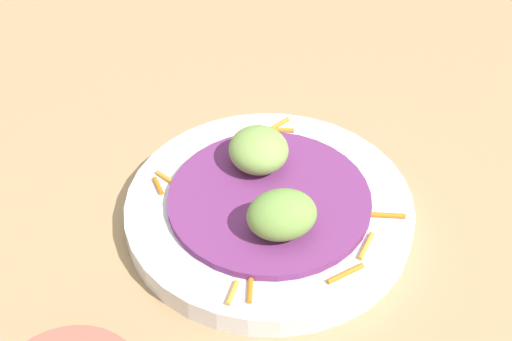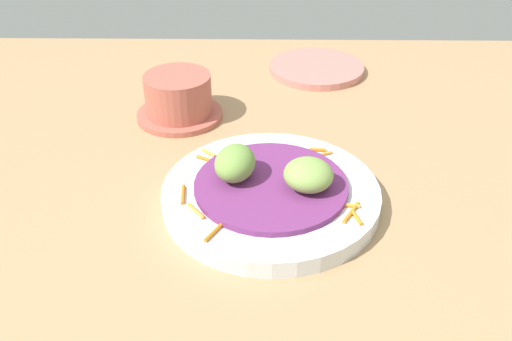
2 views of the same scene
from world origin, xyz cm
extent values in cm
cube|color=tan|center=(0.00, 0.00, 1.00)|extent=(110.00, 110.00, 2.00)
cylinder|color=silver|center=(-4.52, 1.53, 3.00)|extent=(23.88, 23.88, 1.99)
cylinder|color=#702D6B|center=(-4.52, 1.53, 4.33)|extent=(16.76, 16.76, 0.67)
cylinder|color=orange|center=(-12.14, 7.21, 4.19)|extent=(0.52, 2.02, 0.40)
cylinder|color=orange|center=(3.19, -4.02, 4.19)|extent=(2.98, 1.96, 0.40)
cylinder|color=orange|center=(-11.21, -5.82, 4.19)|extent=(1.75, 1.87, 0.40)
cylinder|color=orange|center=(-1.17, 9.79, 4.19)|extent=(0.70, 1.88, 0.40)
cylinder|color=orange|center=(-2.84, -7.85, 4.19)|extent=(3.21, 0.67, 0.40)
cylinder|color=orange|center=(-0.27, 9.66, 4.19)|extent=(3.41, 2.24, 0.40)
cylinder|color=orange|center=(0.81, 10.12, 4.19)|extent=(2.29, 1.02, 0.40)
cylinder|color=orange|center=(-11.20, 7.87, 4.19)|extent=(1.20, 2.11, 0.40)
cylinder|color=orange|center=(-9.95, -6.21, 4.19)|extent=(1.36, 2.06, 0.40)
cylinder|color=orange|center=(-0.22, -6.18, 4.19)|extent=(2.51, 2.11, 0.40)
ellipsoid|color=#84A851|center=(-3.60, 5.43, 6.34)|extent=(5.83, 6.03, 3.35)
ellipsoid|color=#759E47|center=(-5.43, -2.37, 6.55)|extent=(6.32, 5.50, 3.76)
cylinder|color=tan|center=(-40.35, 9.34, 2.57)|extent=(15.41, 15.41, 1.15)
cylinder|color=#B75B4C|center=(-24.23, -11.10, 2.40)|extent=(11.94, 11.94, 0.80)
cylinder|color=#B75B4C|center=(-24.23, -11.10, 5.56)|extent=(9.19, 9.19, 5.52)
camera|label=1|loc=(-24.47, -37.28, 47.30)|focal=52.33mm
camera|label=2|loc=(44.40, 0.63, 38.97)|focal=38.70mm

